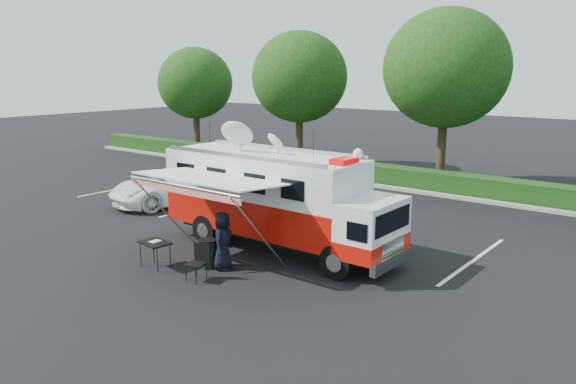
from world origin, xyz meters
name	(u,v)px	position (x,y,z in m)	size (l,w,h in m)	color
ground_plane	(279,250)	(0.00, 0.00, 0.00)	(120.00, 120.00, 0.00)	black
back_border	(467,88)	(1.14, 12.90, 5.00)	(60.00, 6.14, 8.87)	#9E998E
stall_lines	(318,228)	(-0.50, 3.00, 0.00)	(24.12, 5.50, 0.01)	silver
command_truck	(277,199)	(-0.07, 0.00, 1.75)	(8.50, 2.34, 4.08)	black
awning	(206,181)	(-0.84, -2.43, 2.62)	(4.64, 2.41, 2.81)	silver
white_suv	(173,203)	(-8.01, 2.28, 0.00)	(2.60, 5.64, 1.57)	white
person	(223,269)	(-0.18, -2.44, 0.00)	(0.87, 0.57, 1.78)	black
folding_table	(155,243)	(-1.88, -3.62, 0.76)	(1.04, 0.80, 0.82)	black
folding_chair	(199,259)	(-0.08, -3.50, 0.63)	(0.63, 0.66, 1.06)	black
trash_bin	(208,253)	(-0.65, -2.62, 0.44)	(0.59, 0.59, 0.87)	black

